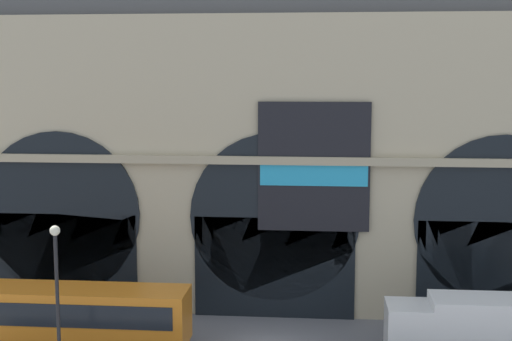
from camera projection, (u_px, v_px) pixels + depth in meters
The scene contains 4 objects.
station_building at pixel (278, 126), 40.53m from camera, with size 50.37×5.55×21.30m.
bus_midwest at pixel (74, 315), 34.27m from camera, with size 11.00×3.25×3.10m.
box_truck_mideast at pixel (471, 327), 32.78m from camera, with size 7.50×2.91×3.12m.
street_lamp_quayside at pixel (57, 283), 30.41m from camera, with size 0.44×0.44×6.90m.
Camera 1 is at (2.48, -32.87, 13.18)m, focal length 50.21 mm.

